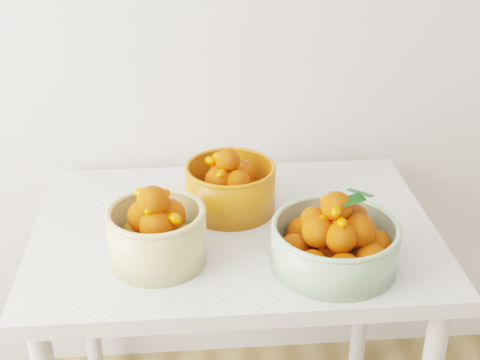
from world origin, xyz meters
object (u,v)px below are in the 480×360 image
at_px(bowl_green, 336,241).
at_px(bowl_orange, 230,186).
at_px(table, 234,258).
at_px(bowl_cream, 157,232).

distance_m(bowl_green, bowl_orange, 0.35).
bearing_deg(table, bowl_green, -41.24).
distance_m(table, bowl_cream, 0.28).
distance_m(bowl_cream, bowl_orange, 0.29).
relative_size(bowl_green, bowl_orange, 1.25).
bearing_deg(bowl_cream, table, 36.16).
bearing_deg(bowl_green, bowl_orange, 128.19).
bearing_deg(bowl_green, table, 138.76).
distance_m(table, bowl_orange, 0.19).
bearing_deg(bowl_cream, bowl_orange, 50.92).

